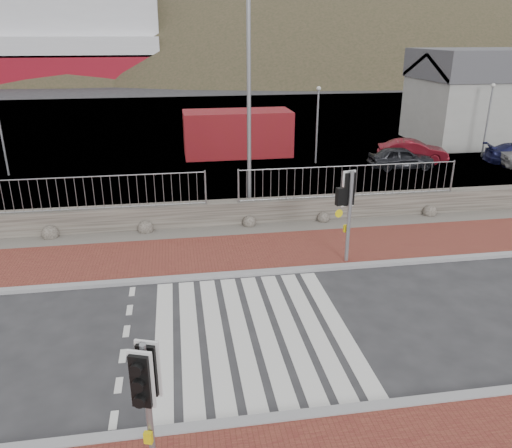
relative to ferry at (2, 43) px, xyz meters
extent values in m
plane|color=#28282B|center=(24.65, -67.90, -5.36)|extent=(220.00, 220.00, 0.00)
cube|color=brown|center=(24.65, -63.40, -5.32)|extent=(40.00, 3.00, 0.08)
cube|color=gray|center=(24.65, -70.90, -5.31)|extent=(40.00, 0.25, 0.12)
cube|color=gray|center=(24.65, -64.90, -5.31)|extent=(40.00, 0.25, 0.12)
cube|color=silver|center=(22.55, -67.90, -5.36)|extent=(0.42, 5.60, 0.01)
cube|color=silver|center=(23.15, -67.90, -5.36)|extent=(0.42, 5.60, 0.01)
cube|color=silver|center=(23.75, -67.90, -5.36)|extent=(0.42, 5.60, 0.01)
cube|color=silver|center=(24.35, -67.90, -5.36)|extent=(0.42, 5.60, 0.01)
cube|color=silver|center=(24.95, -67.90, -5.36)|extent=(0.42, 5.60, 0.01)
cube|color=silver|center=(25.55, -67.90, -5.36)|extent=(0.42, 5.60, 0.01)
cube|color=silver|center=(26.15, -67.90, -5.36)|extent=(0.42, 5.60, 0.01)
cube|color=silver|center=(26.75, -67.90, -5.36)|extent=(0.42, 5.60, 0.01)
cube|color=#59544C|center=(24.65, -61.40, -5.33)|extent=(40.00, 1.50, 0.06)
cube|color=#433E37|center=(24.65, -60.60, -4.91)|extent=(40.00, 0.60, 0.90)
cylinder|color=gray|center=(19.85, -60.75, -3.26)|extent=(8.40, 0.04, 0.04)
cylinder|color=gray|center=(24.05, -60.75, -3.86)|extent=(0.07, 0.07, 1.20)
cylinder|color=gray|center=(29.45, -60.75, -3.26)|extent=(8.40, 0.04, 0.04)
cylinder|color=gray|center=(25.25, -60.75, -3.86)|extent=(0.07, 0.07, 1.20)
cylinder|color=gray|center=(33.65, -60.75, -3.86)|extent=(0.07, 0.07, 1.20)
cube|color=#4C4C4F|center=(24.65, -40.00, -5.36)|extent=(120.00, 40.00, 0.50)
cube|color=#3F4C54|center=(24.65, -5.00, -5.36)|extent=(220.00, 50.00, 0.05)
cube|color=silver|center=(6.65, 0.00, 3.64)|extent=(30.00, 12.00, 6.00)
cube|color=#9E9E99|center=(44.65, -48.00, -3.36)|extent=(12.00, 6.00, 4.00)
ellipsoid|color=#2E301D|center=(9.65, 20.00, -25.36)|extent=(106.40, 68.40, 76.00)
ellipsoid|color=#2E301D|center=(54.65, 20.00, -31.36)|extent=(140.00, 90.00, 100.00)
cylinder|color=gray|center=(22.46, -71.85, -4.08)|extent=(0.10, 0.10, 2.57)
cube|color=#D8C00C|center=(22.46, -71.85, -4.40)|extent=(0.15, 0.11, 0.20)
cube|color=black|center=(22.46, -71.85, -3.29)|extent=(0.42, 0.33, 0.96)
sphere|color=#0CE53F|center=(22.46, -71.85, -3.57)|extent=(0.14, 0.14, 0.14)
cylinder|color=gray|center=(28.15, -64.55, -3.88)|extent=(0.12, 0.12, 2.97)
cube|color=#D8C00C|center=(28.15, -64.55, -4.25)|extent=(0.16, 0.12, 0.23)
cube|color=black|center=(28.15, -64.55, -2.98)|extent=(0.47, 0.35, 1.11)
sphere|color=#0CE53F|center=(28.15, -64.55, -3.29)|extent=(0.16, 0.16, 0.16)
cube|color=black|center=(27.79, -64.63, -3.14)|extent=(0.27, 0.22, 0.53)
cylinder|color=gray|center=(25.79, -59.80, -1.03)|extent=(0.15, 0.15, 8.66)
cube|color=maroon|center=(26.65, -49.40, -4.08)|extent=(6.18, 2.62, 2.57)
imported|color=black|center=(34.76, -53.89, -4.78)|extent=(3.49, 1.58, 1.16)
imported|color=#570C15|center=(35.99, -52.64, -4.75)|extent=(3.95, 2.27, 1.23)
camera|label=1|loc=(23.10, -78.07, 1.39)|focal=35.00mm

